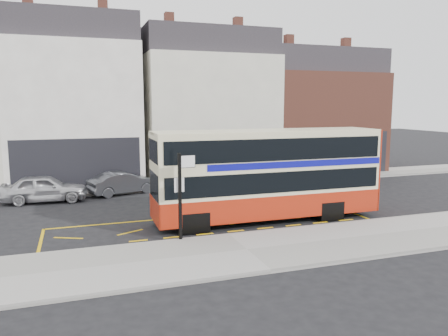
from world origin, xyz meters
name	(u,v)px	position (x,y,z in m)	size (l,w,h in m)	color
ground	(226,235)	(0.00, 0.00, 0.00)	(120.00, 120.00, 0.00)	black
pavement	(247,251)	(0.00, -2.30, 0.07)	(40.00, 4.00, 0.15)	#999691
kerb	(229,236)	(0.00, -0.38, 0.07)	(40.00, 0.15, 0.15)	gray
far_pavement	(169,185)	(0.00, 11.00, 0.07)	(50.00, 3.00, 0.15)	#999691
road_markings	(214,224)	(0.00, 1.60, 0.01)	(14.00, 3.40, 0.01)	gold
terrace_left	(74,102)	(-5.50, 14.99, 5.32)	(8.00, 8.01, 11.80)	white
terrace_green_shop	(204,106)	(3.50, 14.99, 5.07)	(9.00, 8.01, 11.30)	beige
terrace_right	(312,112)	(12.50, 14.99, 4.57)	(9.00, 8.01, 10.30)	brown
double_decker_bus	(268,173)	(2.55, 1.52, 2.15)	(10.25, 2.47, 4.09)	beige
bus_stop_post	(181,188)	(-1.88, -0.39, 2.10)	(0.82, 0.16, 3.28)	black
car_silver	(45,188)	(-7.24, 8.79, 0.74)	(1.75, 4.35, 1.48)	silver
car_grey	(123,183)	(-3.02, 9.56, 0.66)	(1.39, 4.00, 1.32)	#484B51
car_white	(290,173)	(7.56, 9.04, 0.74)	(2.08, 5.11, 1.48)	white
street_tree_right	(294,135)	(9.07, 11.47, 3.05)	(2.08, 2.08, 4.49)	#321E16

